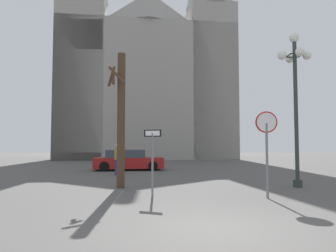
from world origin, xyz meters
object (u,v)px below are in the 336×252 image
at_px(cathedral, 148,61).
at_px(parked_car_near_red, 129,160).
at_px(stop_sign, 268,138).
at_px(bare_tree, 122,117).
at_px(pedestrian_walking, 118,156).
at_px(street_lamp, 297,83).
at_px(one_way_arrow_sign, 154,154).

xyz_separation_m(cathedral, parked_car_near_red, (-0.11, -17.03, -11.43)).
distance_m(cathedral, stop_sign, 30.43).
bearing_deg(bare_tree, cathedral, 91.55).
height_order(cathedral, pedestrian_walking, cathedral).
bearing_deg(stop_sign, parked_car_near_red, 118.21).
relative_size(street_lamp, parked_car_near_red, 1.32).
height_order(parked_car_near_red, pedestrian_walking, pedestrian_walking).
bearing_deg(cathedral, bare_tree, -88.45).
distance_m(one_way_arrow_sign, bare_tree, 2.85).
xyz_separation_m(one_way_arrow_sign, pedestrian_walking, (-2.37, 7.21, -0.34)).
xyz_separation_m(stop_sign, one_way_arrow_sign, (-3.73, 0.43, -0.53)).
height_order(bare_tree, pedestrian_walking, bare_tree).
bearing_deg(bare_tree, street_lamp, 1.40).
bearing_deg(pedestrian_walking, street_lamp, -31.59).
relative_size(cathedral, bare_tree, 6.57).
bearing_deg(street_lamp, bare_tree, -178.60).
xyz_separation_m(stop_sign, parked_car_near_red, (-5.93, 11.06, -1.29)).
bearing_deg(street_lamp, one_way_arrow_sign, -159.22).
distance_m(cathedral, parked_car_near_red, 20.51).
distance_m(bare_tree, parked_car_near_red, 8.93).
relative_size(one_way_arrow_sign, street_lamp, 0.35).
bearing_deg(street_lamp, cathedral, 107.19).
bearing_deg(one_way_arrow_sign, bare_tree, 124.70).
xyz_separation_m(bare_tree, parked_car_near_red, (-0.81, 8.61, -2.20)).
relative_size(one_way_arrow_sign, bare_tree, 0.41).
xyz_separation_m(street_lamp, parked_car_near_red, (-7.99, 8.44, -3.61)).
relative_size(cathedral, parked_car_near_red, 7.42).
relative_size(one_way_arrow_sign, parked_car_near_red, 0.46).
xyz_separation_m(street_lamp, pedestrian_walking, (-8.16, 5.02, -3.19)).
height_order(one_way_arrow_sign, parked_car_near_red, one_way_arrow_sign).
distance_m(cathedral, street_lamp, 27.78).
xyz_separation_m(one_way_arrow_sign, bare_tree, (-1.40, 2.02, 1.44)).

